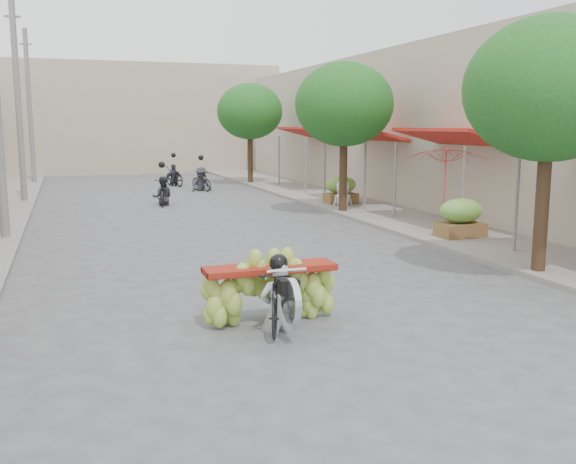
{
  "coord_description": "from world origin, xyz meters",
  "views": [
    {
      "loc": [
        -3.75,
        -6.59,
        3.09
      ],
      "look_at": [
        0.15,
        4.7,
        1.1
      ],
      "focal_mm": 40.0,
      "sensor_mm": 36.0,
      "label": 1
    }
  ],
  "objects": [
    {
      "name": "far_building",
      "position": [
        0.0,
        38.0,
        3.5
      ],
      "size": [
        20.0,
        6.0,
        7.0
      ],
      "primitive_type": "cube",
      "color": "tan",
      "rests_on": "ground"
    },
    {
      "name": "street_tree_near",
      "position": [
        5.4,
        4.0,
        3.78
      ],
      "size": [
        3.4,
        3.4,
        5.25
      ],
      "color": "#3A2719",
      "rests_on": "ground"
    },
    {
      "name": "shophouse_row_right",
      "position": [
        11.99,
        14.0,
        3.0
      ],
      "size": [
        9.77,
        40.0,
        6.0
      ],
      "color": "#B0A692",
      "rests_on": "ground"
    },
    {
      "name": "bg_motorbike_a",
      "position": [
        -0.26,
        18.54,
        0.73
      ],
      "size": [
        0.92,
        1.79,
        1.95
      ],
      "color": "black",
      "rests_on": "ground"
    },
    {
      "name": "market_umbrella",
      "position": [
        5.83,
        8.2,
        2.57
      ],
      "size": [
        2.17,
        2.17,
        1.94
      ],
      "rotation": [
        0.0,
        0.0,
        0.02
      ],
      "color": "#B31817",
      "rests_on": "ground"
    },
    {
      "name": "produce_crate_far",
      "position": [
        6.2,
        16.0,
        0.71
      ],
      "size": [
        1.2,
        0.88,
        1.16
      ],
      "color": "brown",
      "rests_on": "ground"
    },
    {
      "name": "pedestrian",
      "position": [
        5.99,
        15.34,
        1.05
      ],
      "size": [
        0.95,
        0.61,
        1.85
      ],
      "rotation": [
        0.0,
        0.0,
        3.21
      ],
      "color": "silver",
      "rests_on": "ground"
    },
    {
      "name": "ground",
      "position": [
        0.0,
        0.0,
        0.0
      ],
      "size": [
        120.0,
        120.0,
        0.0
      ],
      "primitive_type": "plane",
      "color": "#56565B",
      "rests_on": "ground"
    },
    {
      "name": "produce_crate_mid",
      "position": [
        6.2,
        8.0,
        0.71
      ],
      "size": [
        1.2,
        0.88,
        1.16
      ],
      "color": "brown",
      "rests_on": "ground"
    },
    {
      "name": "sidewalk_right",
      "position": [
        7.0,
        15.0,
        0.06
      ],
      "size": [
        4.0,
        60.0,
        0.12
      ],
      "primitive_type": "cube",
      "color": "gray",
      "rests_on": "ground"
    },
    {
      "name": "street_tree_far",
      "position": [
        5.4,
        26.0,
        3.78
      ],
      "size": [
        3.4,
        3.4,
        5.25
      ],
      "color": "#3A2719",
      "rests_on": "ground"
    },
    {
      "name": "banana_motorbike",
      "position": [
        -0.82,
        2.55,
        0.67
      ],
      "size": [
        2.2,
        1.85,
        1.98
      ],
      "color": "black",
      "rests_on": "ground"
    },
    {
      "name": "utility_pole_far",
      "position": [
        -5.4,
        21.0,
        4.03
      ],
      "size": [
        0.6,
        0.24,
        8.0
      ],
      "color": "slate",
      "rests_on": "ground"
    },
    {
      "name": "street_tree_mid",
      "position": [
        5.4,
        14.0,
        3.78
      ],
      "size": [
        3.4,
        3.4,
        5.25
      ],
      "color": "#3A2719",
      "rests_on": "ground"
    },
    {
      "name": "bg_motorbike_b",
      "position": [
        2.28,
        23.5,
        0.86
      ],
      "size": [
        1.19,
        1.66,
        1.95
      ],
      "color": "black",
      "rests_on": "ground"
    },
    {
      "name": "utility_pole_back",
      "position": [
        -5.4,
        30.0,
        4.03
      ],
      "size": [
        0.6,
        0.24,
        8.0
      ],
      "color": "slate",
      "rests_on": "ground"
    },
    {
      "name": "bg_motorbike_c",
      "position": [
        1.45,
        26.43,
        0.77
      ],
      "size": [
        1.13,
        1.92,
        1.95
      ],
      "color": "black",
      "rests_on": "ground"
    }
  ]
}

